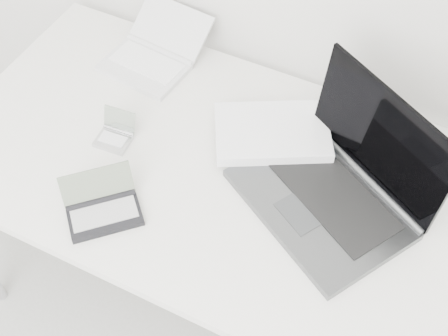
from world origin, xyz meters
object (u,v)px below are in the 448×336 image
at_px(desk, 241,186).
at_px(netbook_open_white, 152,56).
at_px(laptop_large, 317,168).
at_px(palmtop_charcoal, 103,209).

distance_m(desk, netbook_open_white, 0.51).
distance_m(desk, laptop_large, 0.21).
distance_m(netbook_open_white, palmtop_charcoal, 0.55).
relative_size(laptop_large, palmtop_charcoal, 2.87).
height_order(laptop_large, palmtop_charcoal, laptop_large).
bearing_deg(laptop_large, desk, -126.69).
xyz_separation_m(laptop_large, netbook_open_white, (-0.60, 0.20, -0.02)).
height_order(desk, palmtop_charcoal, palmtop_charcoal).
xyz_separation_m(desk, palmtop_charcoal, (-0.25, -0.26, 0.07)).
height_order(laptop_large, netbook_open_white, laptop_large).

